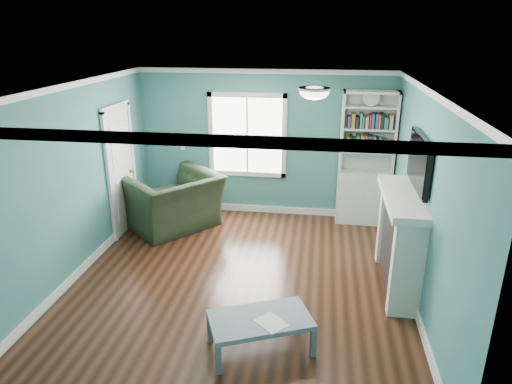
# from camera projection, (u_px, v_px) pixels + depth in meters

# --- Properties ---
(floor) EXTENTS (5.00, 5.00, 0.00)m
(floor) POSITION_uv_depth(u_px,v_px,m) (240.00, 281.00, 6.23)
(floor) COLOR black
(floor) RESTS_ON ground
(room_walls) EXTENTS (5.00, 5.00, 5.00)m
(room_walls) POSITION_uv_depth(u_px,v_px,m) (238.00, 170.00, 5.69)
(room_walls) COLOR #367371
(room_walls) RESTS_ON ground
(trim) EXTENTS (4.50, 5.00, 2.60)m
(trim) POSITION_uv_depth(u_px,v_px,m) (239.00, 196.00, 5.81)
(trim) COLOR white
(trim) RESTS_ON ground
(window) EXTENTS (1.40, 0.06, 1.50)m
(window) POSITION_uv_depth(u_px,v_px,m) (247.00, 135.00, 8.09)
(window) COLOR white
(window) RESTS_ON room_walls
(bookshelf) EXTENTS (0.90, 0.35, 2.31)m
(bookshelf) POSITION_uv_depth(u_px,v_px,m) (365.00, 172.00, 7.81)
(bookshelf) COLOR silver
(bookshelf) RESTS_ON ground
(fireplace) EXTENTS (0.44, 1.58, 1.30)m
(fireplace) POSITION_uv_depth(u_px,v_px,m) (399.00, 242.00, 5.91)
(fireplace) COLOR black
(fireplace) RESTS_ON ground
(tv) EXTENTS (0.06, 1.10, 0.65)m
(tv) POSITION_uv_depth(u_px,v_px,m) (419.00, 162.00, 5.53)
(tv) COLOR black
(tv) RESTS_ON fireplace
(door) EXTENTS (0.12, 0.98, 2.17)m
(door) POSITION_uv_depth(u_px,v_px,m) (121.00, 169.00, 7.47)
(door) COLOR silver
(door) RESTS_ON ground
(ceiling_fixture) EXTENTS (0.38, 0.38, 0.15)m
(ceiling_fixture) POSITION_uv_depth(u_px,v_px,m) (314.00, 92.00, 5.33)
(ceiling_fixture) COLOR white
(ceiling_fixture) RESTS_ON room_walls
(light_switch) EXTENTS (0.08, 0.01, 0.12)m
(light_switch) POSITION_uv_depth(u_px,v_px,m) (183.00, 147.00, 8.34)
(light_switch) COLOR white
(light_switch) RESTS_ON room_walls
(recliner) EXTENTS (1.64, 1.69, 1.25)m
(recliner) POSITION_uv_depth(u_px,v_px,m) (173.00, 193.00, 7.70)
(recliner) COLOR black
(recliner) RESTS_ON ground
(coffee_table) EXTENTS (1.20, 0.95, 0.39)m
(coffee_table) POSITION_uv_depth(u_px,v_px,m) (260.00, 322.00, 4.81)
(coffee_table) COLOR #525C62
(coffee_table) RESTS_ON ground
(paper_sheet) EXTENTS (0.39, 0.38, 0.00)m
(paper_sheet) POSITION_uv_depth(u_px,v_px,m) (271.00, 323.00, 4.71)
(paper_sheet) COLOR white
(paper_sheet) RESTS_ON coffee_table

